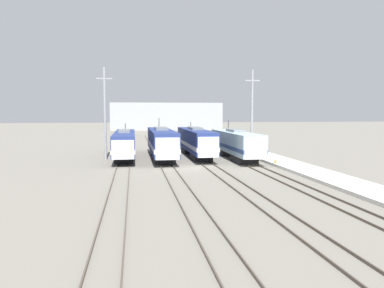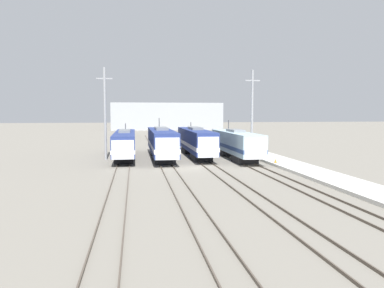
{
  "view_description": "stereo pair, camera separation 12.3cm",
  "coord_description": "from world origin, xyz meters",
  "px_view_note": "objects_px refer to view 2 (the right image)",
  "views": [
    {
      "loc": [
        -6.26,
        -42.01,
        6.26
      ],
      "look_at": [
        0.92,
        3.77,
        2.38
      ],
      "focal_mm": 35.0,
      "sensor_mm": 36.0,
      "label": 1
    },
    {
      "loc": [
        -6.13,
        -42.03,
        6.26
      ],
      "look_at": [
        0.92,
        3.77,
        2.38
      ],
      "focal_mm": 35.0,
      "sensor_mm": 36.0,
      "label": 2
    }
  ],
  "objects_px": {
    "locomotive_far_right": "(236,144)",
    "catenary_tower_left": "(105,113)",
    "locomotive_far_left": "(125,144)",
    "traffic_cone": "(275,161)",
    "locomotive_center_right": "(196,142)",
    "locomotive_center_left": "(162,143)",
    "catenary_tower_right": "(252,113)"
  },
  "relations": [
    {
      "from": "locomotive_far_right",
      "to": "catenary_tower_left",
      "type": "xyz_separation_m",
      "value": [
        -17.44,
        1.88,
        4.2
      ]
    },
    {
      "from": "locomotive_far_left",
      "to": "traffic_cone",
      "type": "distance_m",
      "value": 20.63
    },
    {
      "from": "catenary_tower_left",
      "to": "traffic_cone",
      "type": "height_order",
      "value": "catenary_tower_left"
    },
    {
      "from": "locomotive_center_right",
      "to": "traffic_cone",
      "type": "bearing_deg",
      "value": -52.43
    },
    {
      "from": "locomotive_far_right",
      "to": "catenary_tower_left",
      "type": "bearing_deg",
      "value": 173.84
    },
    {
      "from": "locomotive_center_right",
      "to": "catenary_tower_left",
      "type": "bearing_deg",
      "value": -172.42
    },
    {
      "from": "locomotive_center_left",
      "to": "catenary_tower_left",
      "type": "distance_m",
      "value": 8.51
    },
    {
      "from": "locomotive_center_left",
      "to": "catenary_tower_right",
      "type": "distance_m",
      "value": 13.36
    },
    {
      "from": "catenary_tower_left",
      "to": "traffic_cone",
      "type": "bearing_deg",
      "value": -22.97
    },
    {
      "from": "locomotive_center_right",
      "to": "locomotive_far_left",
      "type": "bearing_deg",
      "value": -179.27
    },
    {
      "from": "locomotive_center_right",
      "to": "locomotive_far_right",
      "type": "distance_m",
      "value": 6.12
    },
    {
      "from": "traffic_cone",
      "to": "locomotive_center_left",
      "type": "bearing_deg",
      "value": 145.47
    },
    {
      "from": "locomotive_center_right",
      "to": "catenary_tower_right",
      "type": "height_order",
      "value": "catenary_tower_right"
    },
    {
      "from": "locomotive_center_left",
      "to": "traffic_cone",
      "type": "relative_size",
      "value": 42.28
    },
    {
      "from": "locomotive_center_left",
      "to": "catenary_tower_right",
      "type": "relative_size",
      "value": 1.6
    },
    {
      "from": "catenary_tower_right",
      "to": "traffic_cone",
      "type": "xyz_separation_m",
      "value": [
        0.19,
        -8.63,
        -5.72
      ]
    },
    {
      "from": "catenary_tower_right",
      "to": "locomotive_far_left",
      "type": "bearing_deg",
      "value": 175.06
    },
    {
      "from": "locomotive_far_left",
      "to": "catenary_tower_right",
      "type": "xyz_separation_m",
      "value": [
        17.71,
        -1.53,
        4.25
      ]
    },
    {
      "from": "catenary_tower_right",
      "to": "traffic_cone",
      "type": "relative_size",
      "value": 26.49
    },
    {
      "from": "locomotive_center_left",
      "to": "locomotive_far_left",
      "type": "bearing_deg",
      "value": 165.59
    },
    {
      "from": "locomotive_center_right",
      "to": "locomotive_far_right",
      "type": "xyz_separation_m",
      "value": [
        4.99,
        -3.54,
        -0.1
      ]
    },
    {
      "from": "traffic_cone",
      "to": "locomotive_center_right",
      "type": "bearing_deg",
      "value": 127.57
    },
    {
      "from": "catenary_tower_left",
      "to": "catenary_tower_right",
      "type": "distance_m",
      "value": 20.18
    },
    {
      "from": "catenary_tower_left",
      "to": "catenary_tower_right",
      "type": "xyz_separation_m",
      "value": [
        20.18,
        0.0,
        0.0
      ]
    },
    {
      "from": "locomotive_far_right",
      "to": "locomotive_center_right",
      "type": "bearing_deg",
      "value": 144.66
    },
    {
      "from": "catenary_tower_right",
      "to": "catenary_tower_left",
      "type": "bearing_deg",
      "value": 180.0
    },
    {
      "from": "locomotive_far_right",
      "to": "catenary_tower_right",
      "type": "xyz_separation_m",
      "value": [
        2.74,
        1.88,
        4.2
      ]
    },
    {
      "from": "catenary_tower_left",
      "to": "traffic_cone",
      "type": "relative_size",
      "value": 26.49
    },
    {
      "from": "locomotive_center_left",
      "to": "traffic_cone",
      "type": "distance_m",
      "value": 15.75
    },
    {
      "from": "catenary_tower_left",
      "to": "catenary_tower_right",
      "type": "bearing_deg",
      "value": 0.0
    },
    {
      "from": "locomotive_far_left",
      "to": "catenary_tower_left",
      "type": "relative_size",
      "value": 1.63
    },
    {
      "from": "locomotive_far_left",
      "to": "catenary_tower_right",
      "type": "relative_size",
      "value": 1.63
    }
  ]
}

